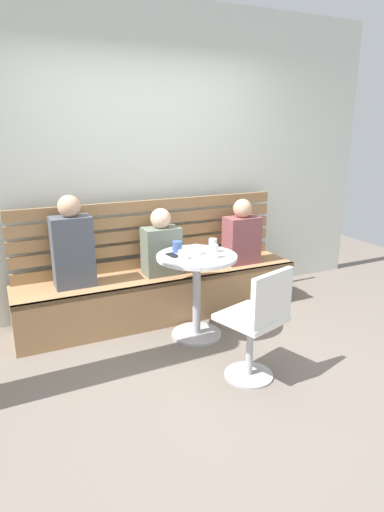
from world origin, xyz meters
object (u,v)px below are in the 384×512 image
at_px(cup_water_clear, 214,251).
at_px(phone_on_table, 173,255).
at_px(cafe_table, 197,280).
at_px(person_child_middle, 242,235).
at_px(cup_glass_short, 196,250).
at_px(cup_glass_tall, 213,245).
at_px(person_child_left, 161,245).
at_px(cup_ceramic_white, 183,255).
at_px(white_chair, 258,321).
at_px(booth_bench, 162,295).
at_px(cup_mug_blue, 177,247).
at_px(person_adult, 72,246).

bearing_deg(cup_water_clear, phone_on_table, 144.35).
distance_m(cafe_table, phone_on_table, 0.30).
height_order(person_child_middle, cup_glass_short, person_child_middle).
bearing_deg(cup_glass_tall, person_child_middle, 38.67).
bearing_deg(cafe_table, person_child_left, 104.04).
xyz_separation_m(cup_ceramic_white, phone_on_table, (-0.04, 0.12, -0.03)).
bearing_deg(white_chair, booth_bench, 99.04).
bearing_deg(cup_mug_blue, cup_glass_short, -47.92).
bearing_deg(phone_on_table, person_child_left, 72.34).
relative_size(booth_bench, person_child_middle, 4.13).
bearing_deg(person_child_middle, cup_glass_short, -148.00).
xyz_separation_m(booth_bench, cafe_table, (0.12, -0.50, 0.30)).
bearing_deg(cup_ceramic_white, white_chair, -72.87).
bearing_deg(person_child_middle, cup_glass_tall, -141.33).
height_order(cafe_table, cup_glass_tall, cup_glass_tall).
distance_m(cafe_table, person_child_left, 0.55).
height_order(person_child_left, cup_mug_blue, person_child_left).
xyz_separation_m(person_adult, cup_ceramic_white, (0.78, -0.57, -0.02)).
xyz_separation_m(white_chair, cup_glass_tall, (0.08, 0.83, 0.34)).
bearing_deg(person_child_left, person_child_middle, -1.46).
xyz_separation_m(person_child_left, person_child_middle, (0.86, -0.02, 0.01)).
height_order(booth_bench, phone_on_table, phone_on_table).
bearing_deg(cup_water_clear, cafe_table, 124.65).
height_order(white_chair, person_adult, person_adult).
bearing_deg(cup_mug_blue, cafe_table, -54.69).
height_order(cup_glass_short, cup_mug_blue, cup_mug_blue).
relative_size(person_child_middle, cup_water_clear, 5.94).
xyz_separation_m(person_child_middle, cup_glass_tall, (-0.57, -0.46, 0.07)).
height_order(cafe_table, white_chair, white_chair).
xyz_separation_m(cup_glass_short, cup_glass_tall, (0.15, -0.00, 0.02)).
bearing_deg(white_chair, cup_water_clear, 89.48).
height_order(person_child_left, cup_water_clear, person_child_left).
xyz_separation_m(person_adult, cup_glass_tall, (1.09, -0.50, 0.00)).
distance_m(white_chair, phone_on_table, 0.96).
distance_m(person_child_left, cup_mug_blue, 0.35).
height_order(cup_glass_short, cup_glass_tall, cup_glass_tall).
height_order(cup_ceramic_white, cup_glass_short, cup_glass_short).
xyz_separation_m(cafe_table, cup_mug_blue, (-0.11, 0.16, 0.27)).
bearing_deg(white_chair, cup_mug_blue, 101.46).
height_order(booth_bench, white_chair, white_chair).
distance_m(person_child_middle, cup_mug_blue, 0.91).
height_order(cafe_table, person_child_middle, person_child_middle).
bearing_deg(cup_glass_tall, person_child_left, 120.78).
bearing_deg(cup_glass_short, phone_on_table, 167.66).
bearing_deg(cup_glass_short, person_child_left, 105.62).
relative_size(cup_glass_tall, cup_mug_blue, 1.26).
bearing_deg(phone_on_table, cup_mug_blue, 39.21).
bearing_deg(person_child_left, cup_glass_short, -74.38).
height_order(person_adult, person_child_middle, person_adult).
xyz_separation_m(white_chair, person_adult, (-1.01, 1.33, 0.33)).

